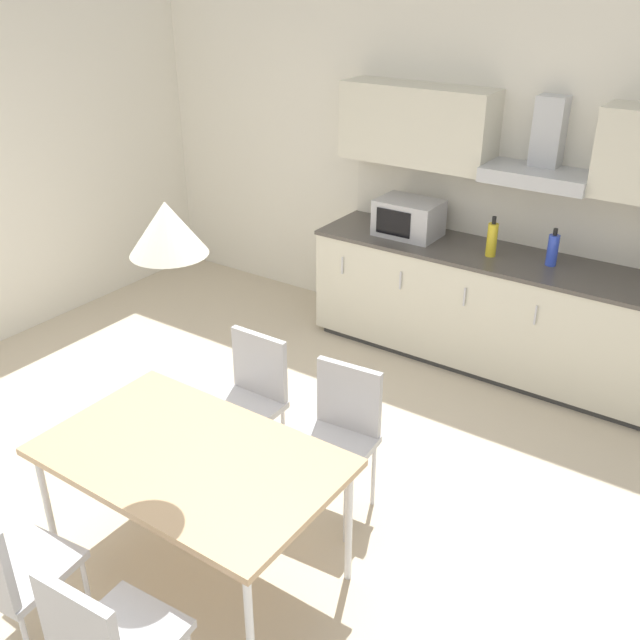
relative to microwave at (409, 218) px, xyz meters
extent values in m
cube|color=beige|center=(0.01, -2.56, -1.04)|extent=(8.08, 8.64, 0.02)
cube|color=silver|center=(0.01, 0.37, 0.39)|extent=(6.46, 0.10, 2.85)
cube|color=#333333|center=(0.91, 0.00, -1.01)|extent=(2.99, 0.59, 0.05)
cube|color=beige|center=(0.91, 0.00, -0.58)|extent=(3.11, 0.65, 0.81)
cube|color=#4C4742|center=(0.91, 0.00, -0.15)|extent=(3.13, 0.67, 0.03)
cube|color=silver|center=(-0.39, -0.33, -0.37)|extent=(0.01, 0.01, 0.14)
cube|color=silver|center=(0.13, -0.33, -0.37)|extent=(0.01, 0.01, 0.14)
cube|color=silver|center=(0.65, -0.33, -0.37)|extent=(0.01, 0.01, 0.14)
cube|color=silver|center=(1.17, -0.33, -0.37)|extent=(0.01, 0.01, 0.14)
cube|color=silver|center=(0.91, 0.31, 0.10)|extent=(3.11, 0.02, 0.47)
cube|color=beige|center=(-0.05, 0.15, 0.67)|extent=(1.19, 0.34, 0.58)
cube|color=#B7BABF|center=(0.91, 0.13, 0.44)|extent=(0.74, 0.40, 0.10)
cube|color=#B7BABF|center=(0.91, 0.24, 0.70)|extent=(0.20, 0.16, 0.53)
cube|color=#ADADB2|center=(0.00, 0.00, 0.00)|extent=(0.48, 0.34, 0.28)
cube|color=black|center=(-0.04, -0.17, 0.00)|extent=(0.29, 0.01, 0.20)
cylinder|color=blue|center=(1.12, 0.02, -0.03)|extent=(0.08, 0.08, 0.22)
cylinder|color=black|center=(1.12, 0.02, 0.10)|extent=(0.03, 0.03, 0.05)
cylinder|color=yellow|center=(0.70, -0.05, -0.02)|extent=(0.07, 0.07, 0.24)
cylinder|color=black|center=(0.70, -0.05, 0.13)|extent=(0.03, 0.03, 0.05)
cube|color=tan|center=(0.37, -2.84, -0.32)|extent=(1.42, 0.88, 0.04)
cylinder|color=silver|center=(-0.28, -3.21, -0.68)|extent=(0.04, 0.04, 0.70)
cylinder|color=silver|center=(1.02, -3.21, -0.68)|extent=(0.04, 0.04, 0.70)
cylinder|color=silver|center=(-0.28, -2.46, -0.68)|extent=(0.04, 0.04, 0.70)
cylinder|color=silver|center=(1.02, -2.46, -0.68)|extent=(0.04, 0.04, 0.70)
cube|color=#B2B2B7|center=(0.69, -2.10, -0.58)|extent=(0.43, 0.43, 0.04)
cube|color=#B2B2B7|center=(0.68, -1.92, -0.36)|extent=(0.38, 0.07, 0.40)
cylinder|color=silver|center=(0.88, -2.25, -0.82)|extent=(0.02, 0.02, 0.43)
cylinder|color=silver|center=(0.54, -2.28, -0.82)|extent=(0.02, 0.02, 0.43)
cylinder|color=silver|center=(0.85, -1.91, -0.82)|extent=(0.02, 0.02, 0.43)
cylinder|color=silver|center=(0.51, -1.94, -0.82)|extent=(0.02, 0.02, 0.43)
cube|color=#B2B2B7|center=(0.05, -2.10, -0.58)|extent=(0.40, 0.40, 0.04)
cube|color=#B2B2B7|center=(0.05, -1.92, -0.36)|extent=(0.38, 0.04, 0.40)
cylinder|color=silver|center=(0.22, -2.27, -0.82)|extent=(0.02, 0.02, 0.43)
cylinder|color=silver|center=(-0.12, -2.27, -0.82)|extent=(0.02, 0.02, 0.43)
cylinder|color=silver|center=(0.22, -1.93, -0.82)|extent=(0.02, 0.02, 0.43)
cylinder|color=silver|center=(-0.12, -1.93, -0.82)|extent=(0.02, 0.02, 0.43)
cube|color=#B2B2B7|center=(0.69, -3.57, -0.58)|extent=(0.43, 0.43, 0.04)
cube|color=#B2B2B7|center=(0.70, -3.75, -0.36)|extent=(0.38, 0.06, 0.40)
cylinder|color=silver|center=(0.51, -3.41, -0.82)|extent=(0.02, 0.02, 0.43)
cube|color=#B2B2B7|center=(0.05, -3.57, -0.58)|extent=(0.44, 0.44, 0.04)
cylinder|color=silver|center=(-0.14, -3.42, -0.82)|extent=(0.02, 0.02, 0.43)
cylinder|color=silver|center=(0.20, -3.39, -0.82)|extent=(0.02, 0.02, 0.43)
cone|color=silver|center=(0.37, -2.84, 0.82)|extent=(0.32, 0.32, 0.22)
camera|label=1|loc=(2.40, -4.72, 1.77)|focal=40.00mm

